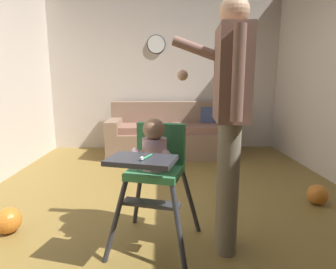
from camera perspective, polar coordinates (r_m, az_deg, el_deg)
ground at (r=2.66m, az=0.19°, el=-17.33°), size 5.61×7.06×0.10m
wall_far at (r=5.11m, az=-0.71°, el=12.68°), size 4.81×0.06×2.75m
couch at (r=4.68m, az=0.54°, el=-0.02°), size 2.01×0.86×0.86m
high_chair at (r=1.99m, az=-2.60°, el=-5.15°), size 0.74×0.83×0.96m
adult_standing at (r=1.93m, az=12.32°, el=4.03°), size 0.51×0.53×1.73m
toy_ball at (r=3.21m, az=28.07°, el=-10.69°), size 0.20×0.20×0.20m
toy_ball_second at (r=2.68m, az=-29.71°, el=-14.89°), size 0.21×0.21×0.21m
wall_clock at (r=5.11m, az=-2.41°, el=17.79°), size 0.32×0.04×0.32m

